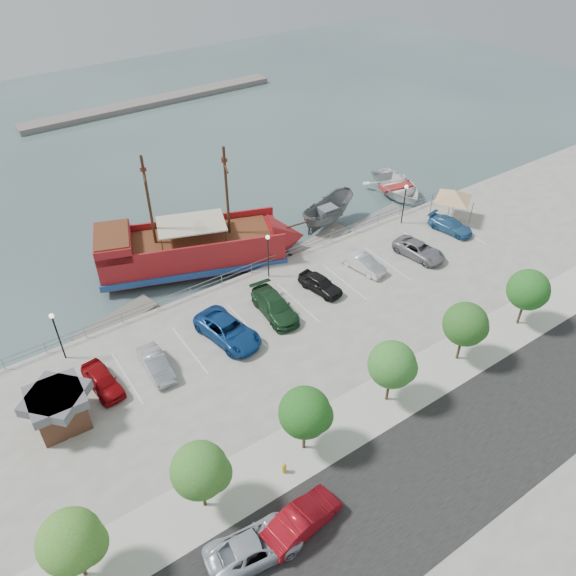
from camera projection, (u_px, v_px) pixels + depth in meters
ground at (312, 325)px, 46.16m from camera, size 160.00×160.00×0.00m
land_slab at (528, 520)px, 32.24m from camera, size 100.00×58.00×1.20m
street at (463, 453)px, 35.12m from camera, size 100.00×8.00×0.04m
sidewalk at (397, 393)px, 39.02m from camera, size 100.00×4.00×0.05m
seawall_railing at (261, 264)px, 50.29m from camera, size 50.00×0.06×1.00m
far_shore at (153, 102)px, 86.17m from camera, size 40.00×3.00×0.80m
pirate_ship at (207, 248)px, 51.46m from camera, size 19.60×11.27×12.17m
patrol_boat at (328, 214)px, 57.41m from camera, size 7.78×4.54×2.83m
speedboat at (396, 188)px, 63.14m from camera, size 7.28×9.09×1.68m
dock_west at (116, 322)px, 46.14m from camera, size 7.44×3.83×0.41m
dock_mid at (321, 242)px, 55.52m from camera, size 7.67×3.83×0.42m
dock_east at (377, 220)px, 58.80m from camera, size 7.82×3.09×0.44m
shed at (59, 408)px, 36.11m from camera, size 3.54×3.54×2.79m
canopy_tent at (455, 190)px, 55.44m from camera, size 5.50×5.50×3.83m
street_van at (254, 547)px, 29.65m from camera, size 5.61×3.10×1.49m
street_sedan at (302, 520)px, 30.78m from camera, size 5.09×2.42×1.61m
fire_hydrant at (284, 468)px, 33.78m from camera, size 0.28×0.28×0.81m
lamp_post_left at (56, 328)px, 39.95m from camera, size 0.36×0.36×4.28m
lamp_post_mid at (268, 249)px, 47.96m from camera, size 0.36×0.36×4.28m
lamp_post_right at (405, 197)px, 55.09m from camera, size 0.36×0.36×4.28m
tree_a at (74, 542)px, 27.23m from camera, size 3.30×3.20×5.00m
tree_b at (203, 471)px, 30.34m from camera, size 3.30×3.20×5.00m
tree_c at (307, 413)px, 33.46m from camera, size 3.30×3.20×5.00m
tree_d at (394, 365)px, 36.57m from camera, size 3.30×3.20×5.00m
tree_e at (467, 325)px, 39.69m from camera, size 3.30×3.20×5.00m
tree_f at (530, 291)px, 42.81m from camera, size 3.30×3.20×5.00m
parked_car_a at (102, 381)px, 38.96m from camera, size 2.13×4.44×1.46m
parked_car_b at (156, 364)px, 40.27m from camera, size 1.57×4.24×1.39m
parked_car_c at (228, 330)px, 42.93m from camera, size 3.73×6.30×1.64m
parked_car_d at (275, 306)px, 45.26m from camera, size 2.66×5.62×1.58m
parked_car_e at (320, 284)px, 47.74m from camera, size 2.45×4.41×1.42m
parked_car_f at (363, 263)px, 50.15m from camera, size 2.27×4.50×1.42m
parked_car_g at (419, 250)px, 51.81m from camera, size 3.12×5.29×1.38m
parked_car_h at (450, 225)px, 55.28m from camera, size 2.73×4.84×1.32m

